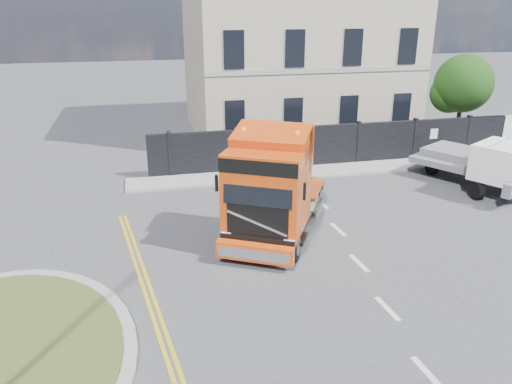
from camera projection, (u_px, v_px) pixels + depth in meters
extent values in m
plane|color=#424244|center=(261.00, 268.00, 14.80)|extent=(120.00, 120.00, 0.00)
cube|color=black|center=(338.00, 145.00, 23.92)|extent=(18.00, 0.25, 2.00)
cube|color=silver|center=(493.00, 135.00, 25.72)|extent=(2.60, 0.12, 2.00)
cube|color=#B2A08D|center=(294.00, 37.00, 29.16)|extent=(12.00, 10.00, 11.00)
cylinder|color=#382619|center=(458.00, 119.00, 28.39)|extent=(0.24, 0.24, 2.40)
sphere|color=#193610|center=(464.00, 83.00, 27.68)|extent=(3.20, 3.20, 3.20)
sphere|color=#193610|center=(450.00, 94.00, 28.15)|extent=(2.20, 2.20, 2.20)
cube|color=gray|center=(344.00, 169.00, 23.43)|extent=(20.00, 1.60, 0.12)
cube|color=black|center=(279.00, 207.00, 17.36)|extent=(4.81, 6.23, 0.42)
cube|color=#D5460F|center=(268.00, 188.00, 15.44)|extent=(3.20, 3.24, 2.60)
cube|color=#D5460F|center=(276.00, 146.00, 15.94)|extent=(2.44, 1.85, 1.30)
cube|color=black|center=(258.00, 190.00, 14.23)|extent=(1.82, 1.03, 0.98)
cube|color=#D5460F|center=(255.00, 252.00, 14.62)|extent=(2.20, 1.40, 0.51)
cylinder|color=black|center=(230.00, 238.00, 15.55)|extent=(0.73, 0.99, 0.97)
cylinder|color=gray|center=(230.00, 238.00, 15.55)|extent=(0.55, 0.63, 0.53)
cylinder|color=black|center=(293.00, 246.00, 15.05)|extent=(0.73, 0.99, 0.97)
cylinder|color=gray|center=(293.00, 246.00, 15.05)|extent=(0.55, 0.63, 0.53)
cylinder|color=black|center=(258.00, 201.00, 18.53)|extent=(0.73, 0.99, 0.97)
cylinder|color=gray|center=(258.00, 201.00, 18.53)|extent=(0.55, 0.63, 0.53)
cylinder|color=black|center=(312.00, 206.00, 18.02)|extent=(0.73, 0.99, 0.97)
cylinder|color=gray|center=(312.00, 206.00, 18.02)|extent=(0.55, 0.63, 0.53)
cylinder|color=black|center=(266.00, 191.00, 19.54)|extent=(0.73, 0.99, 0.97)
cylinder|color=gray|center=(266.00, 191.00, 19.54)|extent=(0.55, 0.63, 0.53)
cylinder|color=black|center=(317.00, 196.00, 19.03)|extent=(0.73, 0.99, 0.97)
cylinder|color=gray|center=(317.00, 196.00, 19.03)|extent=(0.55, 0.63, 0.53)
cube|color=slate|center=(475.00, 167.00, 21.46)|extent=(4.39, 5.57, 0.27)
cube|color=white|center=(504.00, 162.00, 19.72)|extent=(2.77, 2.73, 1.42)
cylinder|color=black|center=(477.00, 190.00, 19.89)|extent=(0.27, 0.76, 0.76)
cylinder|color=black|center=(432.00, 166.00, 22.86)|extent=(0.27, 0.76, 0.76)
cylinder|color=black|center=(472.00, 163.00, 23.30)|extent=(0.27, 0.76, 0.76)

